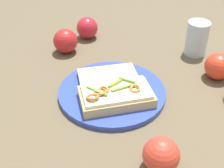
{
  "coord_description": "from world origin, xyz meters",
  "views": [
    {
      "loc": [
        0.36,
        0.55,
        0.51
      ],
      "look_at": [
        0.0,
        0.0,
        0.03
      ],
      "focal_mm": 49.23,
      "sensor_mm": 36.0,
      "label": 1
    }
  ],
  "objects_px": {
    "apple_4": "(218,66)",
    "drinking_glass": "(197,38)",
    "sandwich": "(116,95)",
    "plate": "(112,92)",
    "apple_2": "(161,155)",
    "apple_5": "(65,41)",
    "apple_0": "(87,28)",
    "bread_slice_side": "(108,78)"
  },
  "relations": [
    {
      "from": "sandwich",
      "to": "apple_5",
      "type": "height_order",
      "value": "apple_5"
    },
    {
      "from": "sandwich",
      "to": "apple_5",
      "type": "xyz_separation_m",
      "value": [
        -0.01,
        -0.32,
        0.01
      ]
    },
    {
      "from": "apple_0",
      "to": "drinking_glass",
      "type": "bearing_deg",
      "value": 129.4
    },
    {
      "from": "plate",
      "to": "drinking_glass",
      "type": "bearing_deg",
      "value": -174.25
    },
    {
      "from": "apple_2",
      "to": "drinking_glass",
      "type": "bearing_deg",
      "value": -143.68
    },
    {
      "from": "bread_slice_side",
      "to": "apple_0",
      "type": "distance_m",
      "value": 0.3
    },
    {
      "from": "plate",
      "to": "apple_0",
      "type": "distance_m",
      "value": 0.34
    },
    {
      "from": "plate",
      "to": "apple_5",
      "type": "bearing_deg",
      "value": -89.37
    },
    {
      "from": "apple_4",
      "to": "drinking_glass",
      "type": "distance_m",
      "value": 0.14
    },
    {
      "from": "sandwich",
      "to": "drinking_glass",
      "type": "xyz_separation_m",
      "value": [
        -0.36,
        -0.08,
        0.02
      ]
    },
    {
      "from": "apple_4",
      "to": "drinking_glass",
      "type": "relative_size",
      "value": 0.71
    },
    {
      "from": "sandwich",
      "to": "plate",
      "type": "bearing_deg",
      "value": -91.49
    },
    {
      "from": "drinking_glass",
      "to": "apple_2",
      "type": "bearing_deg",
      "value": 36.32
    },
    {
      "from": "apple_2",
      "to": "apple_4",
      "type": "distance_m",
      "value": 0.38
    },
    {
      "from": "apple_0",
      "to": "apple_5",
      "type": "distance_m",
      "value": 0.12
    },
    {
      "from": "apple_2",
      "to": "apple_5",
      "type": "bearing_deg",
      "value": -95.26
    },
    {
      "from": "bread_slice_side",
      "to": "sandwich",
      "type": "bearing_deg",
      "value": 90.76
    },
    {
      "from": "apple_5",
      "to": "plate",
      "type": "bearing_deg",
      "value": 90.63
    },
    {
      "from": "apple_5",
      "to": "bread_slice_side",
      "type": "bearing_deg",
      "value": 94.58
    },
    {
      "from": "plate",
      "to": "sandwich",
      "type": "bearing_deg",
      "value": 68.76
    },
    {
      "from": "bread_slice_side",
      "to": "apple_2",
      "type": "relative_size",
      "value": 2.12
    },
    {
      "from": "plate",
      "to": "apple_2",
      "type": "bearing_deg",
      "value": 78.58
    },
    {
      "from": "apple_2",
      "to": "apple_5",
      "type": "relative_size",
      "value": 0.96
    },
    {
      "from": "apple_4",
      "to": "drinking_glass",
      "type": "xyz_separation_m",
      "value": [
        -0.05,
        -0.13,
        0.02
      ]
    },
    {
      "from": "plate",
      "to": "apple_2",
      "type": "height_order",
      "value": "apple_2"
    },
    {
      "from": "bread_slice_side",
      "to": "apple_4",
      "type": "xyz_separation_m",
      "value": [
        -0.28,
        0.14,
        0.01
      ]
    },
    {
      "from": "apple_4",
      "to": "apple_0",
      "type": "bearing_deg",
      "value": -65.94
    },
    {
      "from": "bread_slice_side",
      "to": "apple_4",
      "type": "distance_m",
      "value": 0.32
    },
    {
      "from": "apple_5",
      "to": "drinking_glass",
      "type": "bearing_deg",
      "value": 145.48
    },
    {
      "from": "bread_slice_side",
      "to": "apple_2",
      "type": "distance_m",
      "value": 0.31
    },
    {
      "from": "apple_2",
      "to": "drinking_glass",
      "type": "distance_m",
      "value": 0.49
    },
    {
      "from": "apple_0",
      "to": "apple_2",
      "type": "distance_m",
      "value": 0.6
    },
    {
      "from": "sandwich",
      "to": "drinking_glass",
      "type": "bearing_deg",
      "value": -148.13
    },
    {
      "from": "sandwich",
      "to": "apple_4",
      "type": "height_order",
      "value": "apple_4"
    },
    {
      "from": "bread_slice_side",
      "to": "apple_5",
      "type": "xyz_separation_m",
      "value": [
        0.02,
        -0.23,
        0.02
      ]
    },
    {
      "from": "sandwich",
      "to": "bread_slice_side",
      "type": "bearing_deg",
      "value": -90.75
    },
    {
      "from": "apple_4",
      "to": "apple_5",
      "type": "height_order",
      "value": "apple_5"
    },
    {
      "from": "drinking_glass",
      "to": "sandwich",
      "type": "bearing_deg",
      "value": 12.12
    },
    {
      "from": "apple_2",
      "to": "sandwich",
      "type": "bearing_deg",
      "value": -99.35
    },
    {
      "from": "apple_2",
      "to": "apple_4",
      "type": "bearing_deg",
      "value": -155.5
    },
    {
      "from": "plate",
      "to": "apple_0",
      "type": "bearing_deg",
      "value": -108.55
    },
    {
      "from": "plate",
      "to": "apple_2",
      "type": "relative_size",
      "value": 3.79
    }
  ]
}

